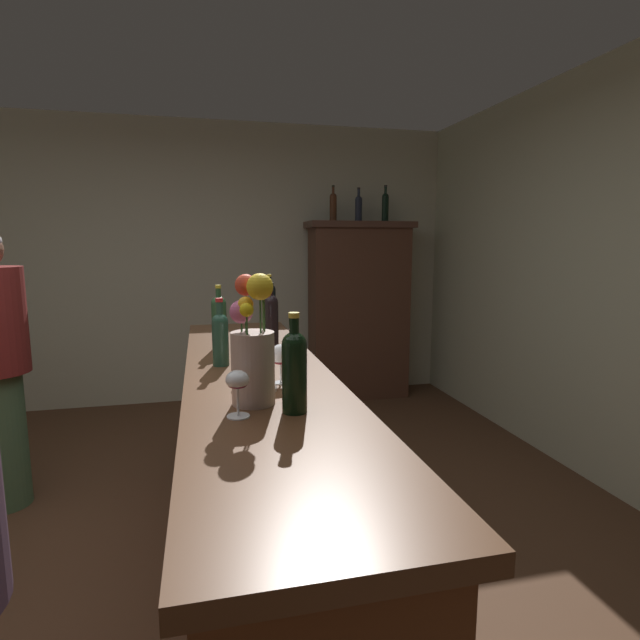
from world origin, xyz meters
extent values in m
plane|color=#4F3321|center=(0.00, 0.00, 0.00)|extent=(7.37, 7.37, 0.00)
cube|color=#BBB9A2|center=(0.00, 2.90, 1.33)|extent=(5.35, 0.12, 2.65)
cube|color=#5D3118|center=(0.42, -0.09, 0.48)|extent=(0.52, 2.51, 0.95)
cube|color=#53331E|center=(0.42, -0.09, 0.98)|extent=(0.59, 2.62, 0.05)
cube|color=#513023|center=(1.71, 2.60, 0.86)|extent=(0.95, 0.35, 1.73)
cube|color=#4B2F25|center=(1.71, 2.60, 1.70)|extent=(1.03, 0.41, 0.06)
cylinder|color=black|center=(0.48, -0.61, 1.11)|extent=(0.08, 0.08, 0.22)
sphere|color=black|center=(0.48, -0.61, 1.22)|extent=(0.08, 0.08, 0.08)
cylinder|color=black|center=(0.48, -0.61, 1.26)|extent=(0.03, 0.03, 0.08)
cylinder|color=gold|center=(0.48, -0.61, 1.31)|extent=(0.03, 0.03, 0.02)
cylinder|color=black|center=(0.54, 0.38, 1.12)|extent=(0.08, 0.08, 0.23)
sphere|color=black|center=(0.54, 0.38, 1.23)|extent=(0.08, 0.08, 0.08)
cylinder|color=black|center=(0.54, 0.38, 1.27)|extent=(0.03, 0.03, 0.08)
cylinder|color=black|center=(0.54, 0.38, 1.32)|extent=(0.03, 0.03, 0.02)
cylinder|color=black|center=(0.62, 1.04, 1.12)|extent=(0.08, 0.08, 0.23)
sphere|color=black|center=(0.62, 1.04, 1.24)|extent=(0.08, 0.08, 0.08)
cylinder|color=black|center=(0.62, 1.04, 1.28)|extent=(0.03, 0.03, 0.08)
cylinder|color=gold|center=(0.62, 1.04, 1.33)|extent=(0.03, 0.03, 0.02)
cylinder|color=#284E2D|center=(0.29, 0.41, 1.12)|extent=(0.07, 0.07, 0.23)
sphere|color=#284E2D|center=(0.29, 0.41, 1.23)|extent=(0.07, 0.07, 0.07)
cylinder|color=#284E2D|center=(0.29, 0.41, 1.27)|extent=(0.03, 0.03, 0.08)
cylinder|color=gold|center=(0.29, 0.41, 1.31)|extent=(0.03, 0.03, 0.02)
cylinder|color=#214535|center=(0.28, 0.07, 1.10)|extent=(0.07, 0.07, 0.19)
sphere|color=#214535|center=(0.28, 0.07, 1.19)|extent=(0.07, 0.07, 0.07)
cylinder|color=#214535|center=(0.28, 0.07, 1.23)|extent=(0.03, 0.03, 0.09)
cylinder|color=red|center=(0.28, 0.07, 1.29)|extent=(0.03, 0.03, 0.02)
cylinder|color=white|center=(0.49, -0.27, 1.00)|extent=(0.06, 0.06, 0.00)
cylinder|color=white|center=(0.49, -0.27, 1.04)|extent=(0.01, 0.01, 0.07)
ellipsoid|color=white|center=(0.49, -0.27, 1.11)|extent=(0.08, 0.08, 0.08)
ellipsoid|color=maroon|center=(0.49, -0.27, 1.09)|extent=(0.06, 0.06, 0.03)
cylinder|color=white|center=(0.30, -0.61, 1.00)|extent=(0.07, 0.07, 0.00)
cylinder|color=white|center=(0.30, -0.61, 1.05)|extent=(0.01, 0.01, 0.08)
ellipsoid|color=white|center=(0.30, -0.61, 1.12)|extent=(0.07, 0.07, 0.06)
ellipsoid|color=maroon|center=(0.30, -0.61, 1.10)|extent=(0.06, 0.06, 0.02)
cylinder|color=tan|center=(0.36, -0.49, 1.12)|extent=(0.14, 0.14, 0.24)
cylinder|color=#38602D|center=(0.40, -0.48, 1.26)|extent=(0.01, 0.01, 0.23)
sphere|color=red|center=(0.40, -0.48, 1.38)|extent=(0.06, 0.06, 0.06)
cylinder|color=#38602D|center=(0.40, -0.45, 1.27)|extent=(0.01, 0.01, 0.25)
sphere|color=yellow|center=(0.40, -0.45, 1.39)|extent=(0.06, 0.06, 0.06)
cylinder|color=#38602D|center=(0.35, -0.44, 1.27)|extent=(0.01, 0.01, 0.24)
sphere|color=red|center=(0.35, -0.44, 1.39)|extent=(0.07, 0.07, 0.07)
cylinder|color=#38602D|center=(0.33, -0.48, 1.22)|extent=(0.01, 0.01, 0.16)
sphere|color=#C15985|center=(0.33, -0.48, 1.31)|extent=(0.08, 0.08, 0.08)
cylinder|color=#38602D|center=(0.34, -0.49, 1.24)|extent=(0.01, 0.01, 0.19)
sphere|color=yellow|center=(0.34, -0.49, 1.33)|extent=(0.05, 0.05, 0.05)
cylinder|color=#38602D|center=(0.34, -0.53, 1.23)|extent=(0.01, 0.01, 0.17)
sphere|color=gold|center=(0.34, -0.53, 1.32)|extent=(0.04, 0.04, 0.04)
cylinder|color=#38602D|center=(0.38, -0.52, 1.27)|extent=(0.01, 0.01, 0.24)
sphere|color=gold|center=(0.38, -0.52, 1.39)|extent=(0.09, 0.09, 0.09)
cylinder|color=white|center=(0.38, -0.34, 1.01)|extent=(0.16, 0.16, 0.01)
cylinder|color=#4C2918|center=(1.45, 2.60, 1.84)|extent=(0.07, 0.07, 0.23)
sphere|color=#4C2918|center=(1.45, 2.60, 1.96)|extent=(0.07, 0.07, 0.07)
cylinder|color=#4C2918|center=(1.45, 2.60, 2.00)|extent=(0.02, 0.02, 0.09)
cylinder|color=black|center=(1.45, 2.60, 2.06)|extent=(0.03, 0.03, 0.02)
cylinder|color=#1F2434|center=(1.70, 2.60, 1.83)|extent=(0.07, 0.07, 0.21)
sphere|color=#1F2434|center=(1.70, 2.60, 1.94)|extent=(0.07, 0.07, 0.07)
cylinder|color=#1F2434|center=(1.70, 2.60, 1.99)|extent=(0.03, 0.03, 0.10)
cylinder|color=black|center=(1.70, 2.60, 2.04)|extent=(0.03, 0.03, 0.02)
cylinder|color=black|center=(1.97, 2.60, 1.85)|extent=(0.07, 0.07, 0.24)
sphere|color=black|center=(1.97, 2.60, 1.97)|extent=(0.07, 0.07, 0.07)
cylinder|color=black|center=(1.97, 2.60, 2.02)|extent=(0.03, 0.03, 0.09)
cylinder|color=black|center=(1.97, 2.60, 2.07)|extent=(0.03, 0.03, 0.02)
cylinder|color=#476B49|center=(-0.95, 1.03, 0.40)|extent=(0.27, 0.27, 0.80)
camera|label=1|loc=(0.20, -2.10, 1.52)|focal=28.25mm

